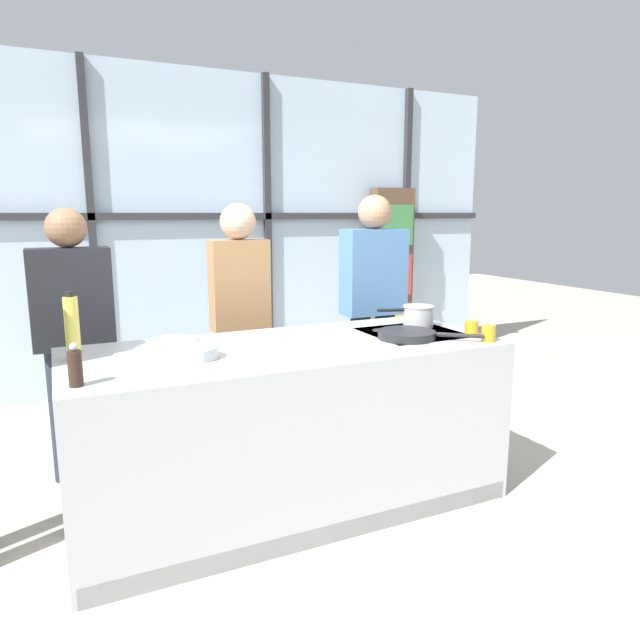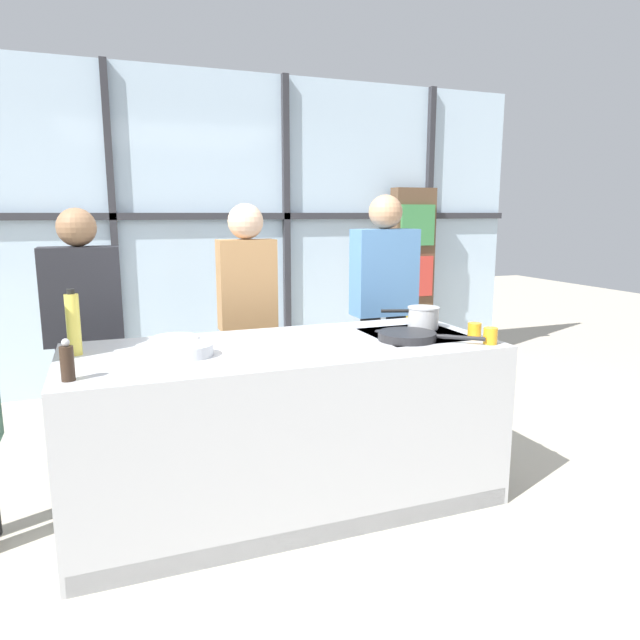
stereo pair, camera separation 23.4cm
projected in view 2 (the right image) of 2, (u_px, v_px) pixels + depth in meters
ground_plane at (287, 500)px, 3.16m from camera, size 18.00×18.00×0.00m
back_window_wall at (204, 231)px, 5.15m from camera, size 6.40×0.10×2.80m
bookshelf at (412, 279)px, 5.78m from camera, size 0.44×0.19×1.81m
demo_island at (286, 425)px, 3.08m from camera, size 2.25×0.93×0.89m
spectator_far_left at (84, 327)px, 3.41m from camera, size 0.44×0.22×1.60m
spectator_center_left at (248, 309)px, 3.75m from camera, size 0.37×0.23×1.63m
spectator_center_right at (384, 299)px, 4.09m from camera, size 0.46×0.24×1.70m
frying_pan at (408, 336)px, 3.11m from camera, size 0.49×0.42×0.04m
saucepan at (423, 317)px, 3.42m from camera, size 0.34×0.19×0.13m
white_plate at (175, 338)px, 3.13m from camera, size 0.25×0.25×0.01m
mixing_bowl at (188, 350)px, 2.76m from camera, size 0.24×0.24×0.06m
oil_bottle at (73, 324)px, 2.76m from camera, size 0.07×0.07×0.33m
pepper_grinder at (67, 362)px, 2.34m from camera, size 0.06×0.06×0.18m
juice_glass_near at (490, 336)px, 3.01m from camera, size 0.07×0.07×0.09m
juice_glass_far at (474, 331)px, 3.14m from camera, size 0.07×0.07×0.09m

